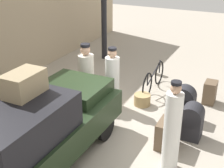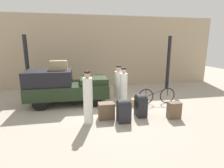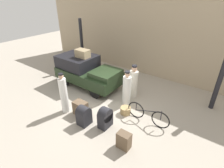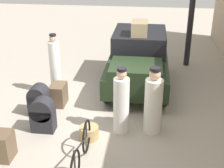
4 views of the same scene
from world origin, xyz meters
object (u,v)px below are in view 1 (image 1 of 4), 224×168
bicycle (154,79)px  trunk_umber_medium (167,134)px  trunk_on_truck_roof (24,83)px  truck (36,125)px  trunk_barrel_dark (191,121)px  porter_with_bicycle (112,80)px  trunk_large_brown (210,92)px  porter_carrying_trunk (172,130)px  suitcase_tan_flat (183,102)px  wicker_basket (142,100)px  porter_lifting_near_truck (86,76)px

bicycle → trunk_umber_medium: 2.83m
trunk_umber_medium → trunk_on_truck_roof: 3.17m
truck → trunk_barrel_dark: (2.20, -2.49, -0.45)m
porter_with_bicycle → trunk_large_brown: bearing=-59.6°
porter_carrying_trunk → suitcase_tan_flat: (2.01, 0.26, -0.42)m
truck → wicker_basket: 3.39m
porter_with_bicycle → suitcase_tan_flat: porter_with_bicycle is taller
porter_carrying_trunk → trunk_barrel_dark: porter_carrying_trunk is taller
porter_with_bicycle → trunk_barrel_dark: bearing=-104.3°
wicker_basket → porter_with_bicycle: porter_with_bicycle is taller
bicycle → porter_lifting_near_truck: 2.08m
bicycle → porter_lifting_near_truck: bearing=136.8°
suitcase_tan_flat → trunk_barrel_dark: size_ratio=1.06×
wicker_basket → trunk_umber_medium: 1.94m
suitcase_tan_flat → trunk_barrel_dark: (-0.77, -0.37, -0.02)m
porter_lifting_near_truck → porter_carrying_trunk: 3.35m
bicycle → wicker_basket: (-1.01, -0.04, -0.23)m
trunk_umber_medium → trunk_large_brown: trunk_large_brown is taller
bicycle → porter_with_bicycle: porter_with_bicycle is taller
porter_carrying_trunk → trunk_large_brown: bearing=-3.4°
suitcase_tan_flat → trunk_umber_medium: size_ratio=1.43×
trunk_large_brown → trunk_on_truck_roof: bearing=149.2°
truck → suitcase_tan_flat: 3.67m
truck → porter_with_bicycle: size_ratio=2.19×
trunk_umber_medium → bicycle: bearing=25.3°
bicycle → trunk_on_truck_roof: 4.68m
trunk_large_brown → trunk_barrel_dark: (-1.92, 0.07, 0.11)m
porter_carrying_trunk → porter_with_bicycle: bearing=49.5°
truck → bicycle: (4.19, -0.92, -0.48)m
trunk_barrel_dark → trunk_large_brown: bearing=-2.2°
trunk_on_truck_roof → suitcase_tan_flat: bearing=-33.9°
trunk_large_brown → truck: bearing=148.1°
trunk_barrel_dark → porter_with_bicycle: bearing=75.7°
trunk_umber_medium → trunk_on_truck_roof: bearing=130.4°
truck → porter_lifting_near_truck: porter_lifting_near_truck is taller
trunk_umber_medium → wicker_basket: bearing=37.1°
suitcase_tan_flat → trunk_large_brown: (1.15, -0.45, -0.13)m
truck → trunk_on_truck_roof: trunk_on_truck_roof is taller
truck → bicycle: bearing=-12.4°
trunk_on_truck_roof → trunk_barrel_dark: bearing=-46.2°
suitcase_tan_flat → trunk_umber_medium: (-1.34, -0.01, -0.13)m
suitcase_tan_flat → trunk_umber_medium: suitcase_tan_flat is taller
bicycle → trunk_large_brown: bicycle is taller
porter_carrying_trunk → suitcase_tan_flat: porter_carrying_trunk is taller
wicker_basket → porter_carrying_trunk: (-2.21, -1.42, 0.70)m
truck → porter_carrying_trunk: porter_carrying_trunk is taller
truck → porter_lifting_near_truck: bearing=10.2°
wicker_basket → porter_lifting_near_truck: bearing=108.4°
bicycle → porter_lifting_near_truck: porter_lifting_near_truck is taller
truck → trunk_barrel_dark: truck is taller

